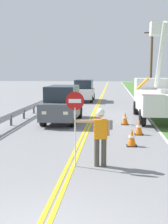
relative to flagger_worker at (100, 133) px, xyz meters
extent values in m
cube|color=yellow|center=(-1.01, 15.58, -1.04)|extent=(0.11, 110.00, 0.01)
cube|color=yellow|center=(-0.83, 15.58, -1.04)|extent=(0.11, 110.00, 0.01)
cube|color=silver|center=(2.68, 15.58, -1.04)|extent=(0.12, 110.00, 0.01)
cube|color=silver|center=(-4.52, 15.58, -1.04)|extent=(0.12, 110.00, 0.01)
cylinder|color=#474238|center=(0.12, 0.02, -0.61)|extent=(0.16, 0.16, 0.88)
cylinder|color=#474238|center=(-0.10, -0.01, -0.61)|extent=(0.16, 0.16, 0.88)
cube|color=orange|center=(0.01, 0.00, 0.13)|extent=(0.43, 0.29, 0.60)
cylinder|color=tan|center=(-0.48, -0.07, 0.38)|extent=(0.61, 0.17, 0.09)
cylinder|color=tan|center=(0.25, 0.03, 0.16)|extent=(0.09, 0.09, 0.48)
sphere|color=tan|center=(0.01, 0.00, 0.60)|extent=(0.22, 0.22, 0.22)
sphere|color=white|center=(0.01, 0.00, 0.65)|extent=(0.25, 0.25, 0.25)
cylinder|color=silver|center=(-0.76, -0.11, -0.12)|extent=(0.04, 0.04, 1.85)
cylinder|color=#B71414|center=(-0.76, -0.11, 1.00)|extent=(0.56, 0.03, 0.56)
cube|color=white|center=(-0.76, -0.12, 1.00)|extent=(0.38, 0.01, 0.12)
cube|color=silver|center=(3.02, 7.92, 0.16)|extent=(2.31, 4.60, 1.10)
cube|color=silver|center=(3.01, 11.37, 0.41)|extent=(2.20, 2.10, 2.00)
cube|color=#1E2833|center=(3.01, 12.40, 0.71)|extent=(1.98, 0.06, 0.90)
cylinder|color=silver|center=(3.02, 7.00, 0.83)|extent=(0.56, 0.56, 0.24)
cylinder|color=silver|center=(3.02, 8.20, 2.69)|extent=(0.24, 2.59, 3.59)
cube|color=white|center=(3.02, 9.40, 4.41)|extent=(0.90, 0.90, 0.80)
cube|color=orange|center=(1.84, 6.12, 1.26)|extent=(0.60, 0.80, 0.59)
cylinder|color=black|center=(1.98, 11.17, -0.59)|extent=(0.32, 0.92, 0.92)
cylinder|color=black|center=(4.04, 11.18, -0.59)|extent=(0.32, 0.92, 0.92)
cylinder|color=black|center=(1.99, 6.89, -0.59)|extent=(0.32, 0.92, 0.92)
cube|color=#4C5156|center=(-2.52, 7.74, -0.25)|extent=(1.85, 4.60, 0.92)
cube|color=#1E2833|center=(-2.52, 7.74, 0.63)|extent=(1.62, 2.85, 0.84)
cube|color=#EAEACC|center=(-1.97, 5.46, -0.20)|extent=(0.24, 0.06, 0.16)
cube|color=#EAEACC|center=(-3.07, 5.46, -0.20)|extent=(0.24, 0.06, 0.16)
cylinder|color=black|center=(-1.70, 6.32, -0.71)|extent=(0.28, 0.68, 0.68)
cylinder|color=black|center=(-3.34, 6.32, -0.71)|extent=(0.28, 0.68, 0.68)
cylinder|color=black|center=(-1.70, 9.17, -0.71)|extent=(0.28, 0.68, 0.68)
cylinder|color=black|center=(-3.34, 9.17, -0.71)|extent=(0.28, 0.68, 0.68)
cube|color=silver|center=(-2.44, 19.49, -0.25)|extent=(1.88, 4.61, 0.92)
cube|color=#1E2833|center=(-2.44, 19.49, 0.63)|extent=(1.64, 2.86, 0.84)
cube|color=#EAEACC|center=(-1.87, 17.22, -0.20)|extent=(0.24, 0.06, 0.16)
cube|color=#EAEACC|center=(-2.97, 17.21, -0.20)|extent=(0.24, 0.06, 0.16)
cylinder|color=black|center=(-1.61, 18.07, -0.71)|extent=(0.29, 0.68, 0.68)
cylinder|color=black|center=(-3.25, 18.06, -0.71)|extent=(0.29, 0.68, 0.68)
cylinder|color=black|center=(-1.63, 20.92, -0.71)|extent=(0.29, 0.68, 0.68)
cylinder|color=black|center=(-3.27, 20.91, -0.71)|extent=(0.29, 0.68, 0.68)
cylinder|color=brown|center=(4.76, 25.60, 2.89)|extent=(0.28, 0.28, 7.88)
cube|color=brown|center=(4.76, 25.60, 6.23)|extent=(1.80, 0.14, 0.14)
cone|color=orange|center=(1.15, 2.55, -0.70)|extent=(0.36, 0.36, 0.70)
cylinder|color=white|center=(1.15, 2.55, -0.66)|extent=(0.25, 0.25, 0.08)
cube|color=black|center=(1.15, 2.55, -1.03)|extent=(0.40, 0.40, 0.03)
cone|color=orange|center=(1.61, 4.69, -0.70)|extent=(0.36, 0.36, 0.70)
cylinder|color=white|center=(1.61, 4.69, -0.66)|extent=(0.25, 0.25, 0.08)
cube|color=black|center=(1.61, 4.69, -1.03)|extent=(0.40, 0.40, 0.03)
cone|color=orange|center=(1.07, 7.20, -0.70)|extent=(0.36, 0.36, 0.70)
cylinder|color=white|center=(1.07, 7.20, -0.66)|extent=(0.25, 0.25, 0.08)
cube|color=black|center=(1.07, 7.20, -1.03)|extent=(0.40, 0.40, 0.03)
cube|color=#9EA0A3|center=(-5.12, 12.00, -0.50)|extent=(0.06, 32.00, 0.32)
cube|color=#4C4C51|center=(-5.12, 6.29, -0.77)|extent=(0.10, 0.10, 0.55)
cube|color=#4C4C51|center=(-5.12, 8.57, -0.77)|extent=(0.10, 0.10, 0.55)
cube|color=#4C4C51|center=(-5.12, 10.86, -0.77)|extent=(0.10, 0.10, 0.55)
cube|color=#4C4C51|center=(-5.12, 13.14, -0.77)|extent=(0.10, 0.10, 0.55)
cube|color=#4C4C51|center=(-5.12, 15.43, -0.77)|extent=(0.10, 0.10, 0.55)
cube|color=#4C4C51|center=(-5.12, 17.72, -0.77)|extent=(0.10, 0.10, 0.55)
cube|color=#4C4C51|center=(-5.12, 20.00, -0.77)|extent=(0.10, 0.10, 0.55)
cube|color=#4C4C51|center=(-5.12, 22.29, -0.77)|extent=(0.10, 0.10, 0.55)
cube|color=#4C4C51|center=(-5.12, 24.57, -0.77)|extent=(0.10, 0.10, 0.55)
cube|color=#4C4C51|center=(-5.12, 26.86, -0.77)|extent=(0.10, 0.10, 0.55)
camera|label=1|loc=(0.37, -8.67, 1.89)|focal=46.20mm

